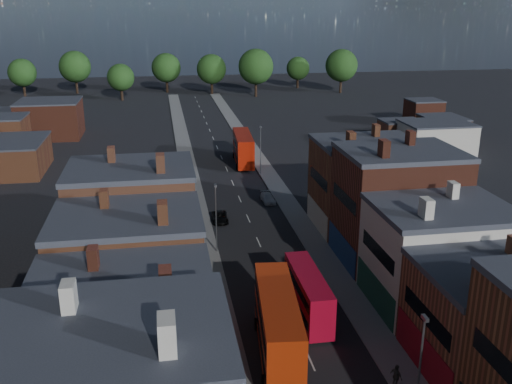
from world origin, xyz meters
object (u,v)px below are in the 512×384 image
object	(u,v)px
bus_1	(308,293)
car_1	(317,296)
bus_0	(278,325)
bus_2	(243,148)
car_3	(268,198)
ped_1	(213,309)
ped_3	(396,376)
car_2	(220,217)

from	to	relation	value
bus_1	car_1	xyz separation A→B (m)	(1.49, 2.21, -1.60)
bus_0	bus_1	distance (m)	6.98
bus_2	car_3	xyz separation A→B (m)	(0.44, -21.10, -2.27)
bus_0	car_1	distance (m)	9.88
car_3	ped_1	world-z (taller)	ped_1
ped_1	car_3	bearing A→B (deg)	-119.67
car_3	ped_1	bearing A→B (deg)	-111.56
car_1	ped_3	world-z (taller)	ped_3
bus_2	ped_3	distance (m)	63.76
car_1	ped_1	xyz separation A→B (m)	(-10.06, -1.33, 0.35)
bus_1	bus_2	world-z (taller)	bus_2
car_1	car_2	xyz separation A→B (m)	(-6.79, 22.69, -0.08)
car_1	car_2	bearing A→B (deg)	113.82
bus_1	bus_0	bearing A→B (deg)	-124.77
bus_0	ped_1	distance (m)	8.25
car_3	ped_3	world-z (taller)	ped_3
bus_0	car_1	size ratio (longest dim) A/B	3.09
bus_1	bus_2	size ratio (longest dim) A/B	0.79
car_1	ped_3	bearing A→B (deg)	-73.06
car_2	ped_3	bearing A→B (deg)	-74.29
bus_2	ped_1	distance (m)	52.74
bus_1	ped_1	xyz separation A→B (m)	(-8.57, 0.88, -1.26)
car_2	car_3	size ratio (longest dim) A/B	1.05
car_3	bus_1	bearing A→B (deg)	-96.17
car_2	car_3	xyz separation A→B (m)	(7.60, 6.53, -0.00)
car_2	car_3	bearing A→B (deg)	42.24
bus_2	bus_0	bearing A→B (deg)	-92.38
bus_2	car_3	bearing A→B (deg)	-85.46
bus_0	car_2	bearing A→B (deg)	98.30
car_2	ped_1	world-z (taller)	ped_1
ped_3	bus_1	bearing A→B (deg)	-4.70
bus_0	ped_1	size ratio (longest dim) A/B	7.03
bus_2	car_3	distance (m)	21.23
bus_0	bus_1	xyz separation A→B (m)	(3.97, 5.70, -0.63)
ped_1	ped_3	distance (m)	17.26
bus_2	car_2	bearing A→B (deg)	-101.18
car_2	car_3	distance (m)	10.02
bus_0	car_2	xyz separation A→B (m)	(-1.33, 30.61, -2.31)
ped_1	ped_3	world-z (taller)	ped_3
ped_3	car_3	bearing A→B (deg)	-21.49
bus_0	car_2	size ratio (longest dim) A/B	2.97
car_3	ped_3	bearing A→B (deg)	-89.97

